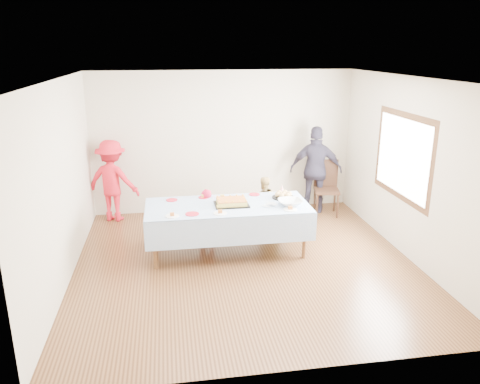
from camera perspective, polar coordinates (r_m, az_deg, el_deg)
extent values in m
plane|color=#422512|center=(7.11, 0.62, -8.59)|extent=(5.00, 5.00, 0.00)
cube|color=beige|center=(9.05, -2.01, 6.09)|extent=(5.00, 0.04, 2.70)
cube|color=beige|center=(4.33, 6.25, -6.72)|extent=(5.00, 0.04, 2.70)
cube|color=beige|center=(6.70, -20.92, 0.94)|extent=(0.04, 5.00, 2.70)
cube|color=beige|center=(7.46, 19.97, 2.63)|extent=(0.04, 5.00, 2.70)
cube|color=white|center=(6.41, 0.70, 13.67)|extent=(5.00, 5.00, 0.04)
cube|color=#472B16|center=(7.59, 19.17, 4.11)|extent=(0.03, 1.75, 1.35)
cylinder|color=#55341D|center=(6.90, -10.35, -6.41)|extent=(0.06, 0.06, 0.73)
cylinder|color=#55341D|center=(7.18, 7.88, -5.32)|extent=(0.06, 0.06, 0.73)
cylinder|color=#55341D|center=(7.68, -10.25, -3.91)|extent=(0.06, 0.06, 0.73)
cylinder|color=#55341D|center=(7.93, 6.15, -3.03)|extent=(0.06, 0.06, 0.73)
cube|color=#55341D|center=(7.20, -1.53, -1.81)|extent=(2.40, 1.00, 0.04)
cube|color=white|center=(7.19, -1.53, -1.62)|extent=(2.50, 1.10, 0.01)
cube|color=black|center=(7.19, -1.04, -1.51)|extent=(0.52, 0.40, 0.02)
cube|color=#E5D557|center=(7.18, -1.05, -1.21)|extent=(0.44, 0.33, 0.07)
cube|color=#B35F29|center=(7.17, -1.05, -0.92)|extent=(0.44, 0.33, 0.01)
cylinder|color=black|center=(7.55, 5.29, -0.66)|extent=(0.36, 0.36, 0.02)
sphere|color=tan|center=(7.55, 6.01, -0.23)|extent=(0.09, 0.09, 0.09)
sphere|color=tan|center=(7.62, 5.50, -0.07)|extent=(0.09, 0.09, 0.09)
sphere|color=tan|center=(7.59, 4.81, -0.10)|extent=(0.09, 0.09, 0.09)
sphere|color=tan|center=(7.51, 4.60, -0.30)|extent=(0.09, 0.09, 0.09)
sphere|color=tan|center=(7.44, 5.10, -0.47)|extent=(0.09, 0.09, 0.09)
sphere|color=tan|center=(7.46, 5.81, -0.44)|extent=(0.09, 0.09, 0.09)
sphere|color=tan|center=(7.53, 5.31, -0.27)|extent=(0.09, 0.09, 0.09)
imported|color=silver|center=(7.20, 6.12, -1.28)|extent=(0.37, 0.37, 0.09)
cone|color=white|center=(7.77, 5.13, 0.40)|extent=(0.09, 0.09, 0.15)
cylinder|color=red|center=(7.48, -8.32, -0.97)|extent=(0.18, 0.18, 0.01)
cylinder|color=red|center=(7.55, -4.48, -0.65)|extent=(0.16, 0.16, 0.01)
cylinder|color=red|center=(7.51, -2.18, -0.72)|extent=(0.17, 0.17, 0.01)
cylinder|color=red|center=(7.68, 1.77, -0.29)|extent=(0.18, 0.18, 0.01)
cylinder|color=red|center=(6.82, -5.86, -2.67)|extent=(0.20, 0.20, 0.01)
cylinder|color=white|center=(6.77, -8.27, -2.92)|extent=(0.20, 0.20, 0.01)
cylinder|color=white|center=(6.82, -2.43, -2.61)|extent=(0.20, 0.20, 0.01)
cylinder|color=white|center=(7.01, 6.15, -2.13)|extent=(0.20, 0.20, 0.01)
cylinder|color=black|center=(8.94, 9.36, -1.71)|extent=(0.04, 0.04, 0.46)
cylinder|color=black|center=(8.99, 11.81, -1.73)|extent=(0.04, 0.04, 0.46)
cylinder|color=black|center=(9.30, 9.09, -0.94)|extent=(0.04, 0.04, 0.46)
cylinder|color=black|center=(9.35, 11.44, -0.96)|extent=(0.04, 0.04, 0.46)
cube|color=black|center=(9.07, 10.51, 0.19)|extent=(0.53, 0.53, 0.05)
cube|color=black|center=(9.18, 10.44, 2.30)|extent=(0.45, 0.13, 0.54)
imported|color=#BE173B|center=(7.70, -4.13, -2.89)|extent=(0.36, 0.27, 0.91)
imported|color=#297C41|center=(7.94, 4.12, -2.84)|extent=(0.43, 0.37, 0.76)
imported|color=tan|center=(8.31, 2.87, -1.25)|extent=(0.50, 0.41, 0.93)
imported|color=red|center=(8.89, -15.29, 1.33)|extent=(1.10, 0.85, 1.51)
imported|color=#302C3D|center=(9.11, 9.23, 2.67)|extent=(1.06, 0.68, 1.68)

